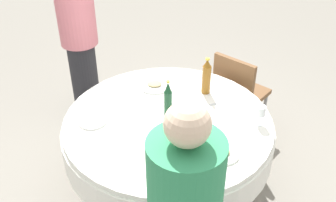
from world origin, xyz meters
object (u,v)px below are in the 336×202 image
at_px(dining_table, 168,135).
at_px(wine_glass_right, 261,112).
at_px(plate_inner, 155,85).
at_px(person_west, 80,41).
at_px(bottle_amber_outer, 206,77).
at_px(plate_rear, 164,139).
at_px(wine_glass_left, 191,113).
at_px(bottle_clear_west, 181,141).
at_px(plate_north, 223,153).
at_px(plate_front, 93,121).
at_px(bottle_dark_green_near, 168,102).
at_px(chair_mid, 238,90).

distance_m(dining_table, wine_glass_right, 0.69).
relative_size(plate_inner, person_west, 0.15).
height_order(dining_table, bottle_amber_outer, bottle_amber_outer).
bearing_deg(plate_rear, wine_glass_left, -135.45).
height_order(bottle_clear_west, plate_north, bottle_clear_west).
bearing_deg(bottle_clear_west, plate_inner, -77.10).
relative_size(dining_table, plate_rear, 6.02).
distance_m(wine_glass_left, plate_inner, 0.57).
height_order(wine_glass_left, plate_front, wine_glass_left).
relative_size(dining_table, wine_glass_left, 11.74).
distance_m(dining_table, person_west, 1.35).
height_order(bottle_dark_green_near, chair_mid, bottle_dark_green_near).
relative_size(bottle_clear_west, plate_front, 1.45).
bearing_deg(plate_north, plate_rear, -20.01).
bearing_deg(dining_table, plate_north, 133.32).
bearing_deg(bottle_amber_outer, plate_inner, -11.42).
relative_size(bottle_clear_west, wine_glass_left, 2.27).
relative_size(plate_front, chair_mid, 0.23).
height_order(wine_glass_left, plate_inner, wine_glass_left).
bearing_deg(plate_inner, plate_front, 48.07).
relative_size(plate_rear, plate_inner, 1.02).
relative_size(dining_table, bottle_amber_outer, 5.04).
distance_m(bottle_dark_green_near, wine_glass_left, 0.18).
height_order(plate_rear, person_west, person_west).
xyz_separation_m(dining_table, wine_glass_left, (-0.16, 0.05, 0.24)).
bearing_deg(bottle_clear_west, wine_glass_right, -147.44).
bearing_deg(wine_glass_right, chair_mid, -88.66).
bearing_deg(plate_north, plate_inner, -60.29).
bearing_deg(plate_rear, bottle_clear_west, 122.43).
bearing_deg(chair_mid, wine_glass_right, -48.40).
relative_size(plate_north, chair_mid, 0.25).
bearing_deg(plate_north, dining_table, -46.68).
bearing_deg(bottle_clear_west, wine_glass_left, -102.24).
distance_m(wine_glass_left, plate_rear, 0.27).
bearing_deg(plate_north, bottle_amber_outer, -85.46).
xyz_separation_m(plate_rear, plate_inner, (0.08, -0.67, 0.00)).
bearing_deg(plate_front, person_west, -74.94).
height_order(dining_table, person_west, person_west).
xyz_separation_m(plate_rear, plate_front, (0.51, -0.20, 0.00)).
xyz_separation_m(bottle_dark_green_near, plate_rear, (0.02, 0.24, -0.14)).
bearing_deg(plate_front, wine_glass_right, 179.21).
distance_m(dining_table, bottle_clear_west, 0.50).
distance_m(bottle_amber_outer, wine_glass_left, 0.43).
xyz_separation_m(bottle_clear_west, plate_front, (0.62, -0.37, -0.13)).
relative_size(bottle_dark_green_near, bottle_amber_outer, 1.05).
xyz_separation_m(bottle_amber_outer, person_west, (1.12, -0.68, -0.03)).
xyz_separation_m(bottle_clear_west, wine_glass_right, (-0.56, -0.36, -0.03)).
relative_size(bottle_dark_green_near, wine_glass_left, 2.44).
bearing_deg(dining_table, wine_glass_right, 175.56).
height_order(wine_glass_left, person_west, person_west).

